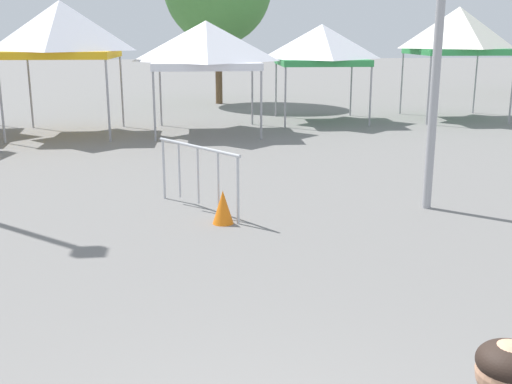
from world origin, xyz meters
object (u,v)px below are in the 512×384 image
canopy_tent_behind_right (322,45)px  canopy_tent_far_right (458,31)px  canopy_tent_left_of_center (61,29)px  canopy_tent_behind_center (206,45)px  traffic_cone_lot_center (223,207)px  crowd_barrier_by_lift (198,165)px

canopy_tent_behind_right → canopy_tent_far_right: bearing=1.0°
canopy_tent_left_of_center → canopy_tent_far_right: canopy_tent_left_of_center is taller
canopy_tent_behind_center → canopy_tent_behind_right: bearing=26.2°
canopy_tent_left_of_center → traffic_cone_lot_center: bearing=-67.7°
canopy_tent_left_of_center → canopy_tent_far_right: 12.53m
crowd_barrier_by_lift → traffic_cone_lot_center: crowd_barrier_by_lift is taller
canopy_tent_left_of_center → canopy_tent_far_right: size_ratio=1.01×
crowd_barrier_by_lift → traffic_cone_lot_center: size_ratio=3.40×
canopy_tent_left_of_center → traffic_cone_lot_center: 10.24m
canopy_tent_left_of_center → crowd_barrier_by_lift: 9.30m
canopy_tent_behind_right → traffic_cone_lot_center: size_ratio=5.98×
canopy_tent_left_of_center → canopy_tent_behind_center: canopy_tent_left_of_center is taller
canopy_tent_behind_center → crowd_barrier_by_lift: 8.48m
canopy_tent_behind_right → canopy_tent_far_right: size_ratio=0.85×
canopy_tent_far_right → crowd_barrier_by_lift: size_ratio=2.08×
canopy_tent_behind_center → traffic_cone_lot_center: 9.33m
canopy_tent_left_of_center → canopy_tent_behind_right: bearing=12.9°
canopy_tent_left_of_center → crowd_barrier_by_lift: canopy_tent_left_of_center is taller
canopy_tent_left_of_center → traffic_cone_lot_center: (3.75, -9.15, -2.66)m
canopy_tent_left_of_center → canopy_tent_behind_center: bearing=-1.4°
canopy_tent_behind_center → canopy_tent_behind_right: 4.23m
canopy_tent_left_of_center → canopy_tent_behind_right: canopy_tent_left_of_center is taller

